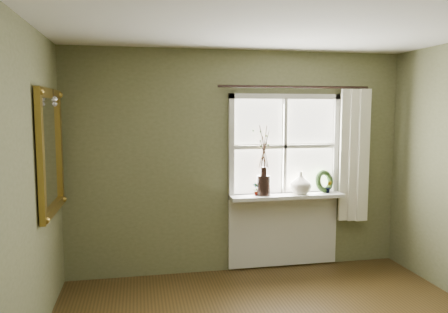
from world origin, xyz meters
TOP-DOWN VIEW (x-y plane):
  - ceiling at (0.00, 0.00)m, footprint 4.50×4.50m
  - wall_back at (0.00, 2.30)m, footprint 4.00×0.10m
  - window_frame at (0.55, 2.23)m, footprint 1.36×0.06m
  - window_sill at (0.55, 2.12)m, footprint 1.36×0.26m
  - window_apron at (0.55, 2.23)m, footprint 1.36×0.04m
  - dark_jug at (0.26, 2.12)m, footprint 0.17×0.17m
  - cream_vase at (0.72, 2.12)m, footprint 0.29×0.29m
  - wreath at (1.03, 2.16)m, footprint 0.30×0.23m
  - potted_plant_left at (0.17, 2.12)m, footprint 0.10×0.08m
  - potted_plant_right at (1.07, 2.12)m, footprint 0.10×0.09m
  - curtain at (1.39, 2.13)m, footprint 0.36×0.12m
  - curtain_rod at (0.65, 2.17)m, footprint 1.84×0.03m
  - gilt_mirror at (-1.96, 1.56)m, footprint 0.10×0.98m

SIDE VIEW (x-z plane):
  - window_apron at x=0.55m, z-range 0.02..0.90m
  - window_sill at x=0.55m, z-range 0.88..0.92m
  - potted_plant_right at x=1.07m, z-range 0.92..1.07m
  - potted_plant_left at x=0.17m, z-range 0.92..1.07m
  - wreath at x=1.03m, z-range 0.88..1.17m
  - dark_jug at x=0.26m, z-range 0.92..1.15m
  - cream_vase at x=0.72m, z-range 0.92..1.18m
  - wall_back at x=0.00m, z-range 0.00..2.60m
  - curtain at x=1.39m, z-range 0.57..2.16m
  - window_frame at x=0.55m, z-range 0.86..2.10m
  - gilt_mirror at x=-1.96m, z-range 0.94..2.11m
  - curtain_rod at x=0.65m, z-range 2.16..2.20m
  - ceiling at x=0.00m, z-range 2.60..2.60m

